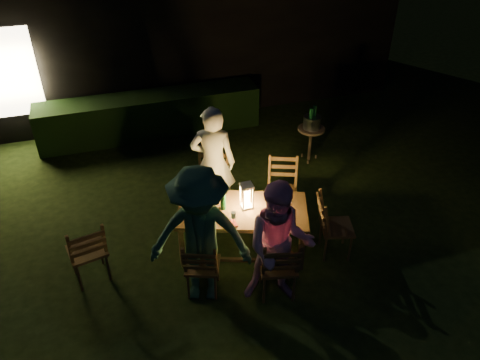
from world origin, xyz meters
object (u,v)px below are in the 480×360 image
object	(u,v)px
chair_near_left	(203,274)
person_opp_right	(279,245)
chair_near_right	(277,275)
ice_bucket	(312,122)
chair_far_left	(214,198)
bottle_bucket_a	(311,121)
chair_spare	(90,261)
chair_end	(334,236)
person_house_side	(213,163)
dining_table	(242,213)
bottle_table	(223,200)
lantern	(247,197)
chair_far_right	(282,200)
side_table	(311,132)
person_opp_left	(200,237)
bottle_bucket_b	(314,118)

from	to	relation	value
chair_near_left	person_opp_right	world-z (taller)	person_opp_right
chair_near_right	ice_bucket	size ratio (longest dim) A/B	3.26
chair_far_left	bottle_bucket_a	bearing A→B (deg)	-135.97
chair_spare	person_opp_right	xyz separation A→B (m)	(2.12, -1.01, 0.52)
chair_near_right	ice_bucket	bearing A→B (deg)	71.41
chair_near_right	chair_end	xyz separation A→B (m)	(1.00, 0.45, -0.01)
chair_end	person_house_side	world-z (taller)	person_house_side
dining_table	chair_spare	size ratio (longest dim) A/B	1.88
bottle_table	ice_bucket	distance (m)	2.78
dining_table	ice_bucket	xyz separation A→B (m)	(1.88, 1.89, 0.11)
chair_near_right	lantern	bearing A→B (deg)	109.05
chair_near_right	person_house_side	xyz separation A→B (m)	(-0.29, 1.81, 0.58)
ice_bucket	chair_near_left	bearing A→B (deg)	-136.36
chair_far_right	lantern	size ratio (longest dim) A/B	2.77
side_table	bottle_bucket_a	xyz separation A→B (m)	(-0.05, -0.04, 0.23)
chair_spare	bottle_table	bearing A→B (deg)	-11.19
chair_near_left	chair_far_right	bearing A→B (deg)	57.97
chair_near_right	chair_far_left	distance (m)	1.79
person_opp_left	lantern	distance (m)	1.00
dining_table	chair_end	bearing A→B (deg)	-0.06
chair_end	side_table	world-z (taller)	chair_end
person_opp_right	person_opp_left	bearing A→B (deg)	180.00
side_table	chair_end	bearing A→B (deg)	-107.43
dining_table	person_opp_right	world-z (taller)	person_opp_right
chair_spare	ice_bucket	world-z (taller)	chair_spare
chair_end	bottle_table	bearing A→B (deg)	-94.00
chair_spare	lantern	xyz separation A→B (m)	(2.05, -0.05, 0.56)
bottle_table	person_opp_right	bearing A→B (deg)	-69.95
dining_table	chair_near_left	world-z (taller)	chair_near_left
person_house_side	bottle_bucket_b	bearing A→B (deg)	-133.67
person_opp_left	ice_bucket	size ratio (longest dim) A/B	6.07
person_opp_right	lantern	xyz separation A→B (m)	(-0.07, 0.95, 0.03)
person_opp_right	bottle_bucket_b	world-z (taller)	person_opp_right
chair_near_left	bottle_table	xyz separation A→B (m)	(0.46, 0.65, 0.57)
chair_far_right	bottle_bucket_b	world-z (taller)	chair_far_right
chair_end	side_table	xyz separation A→B (m)	(0.73, 2.32, 0.27)
bottle_table	bottle_bucket_a	world-z (taller)	bottle_table
chair_far_left	lantern	distance (m)	1.04
bottle_bucket_a	chair_end	bearing A→B (deg)	-106.57
chair_end	bottle_bucket_a	world-z (taller)	chair_end
chair_spare	side_table	distance (m)	4.28
ice_bucket	side_table	bearing A→B (deg)	-90.00
person_opp_right	chair_near_left	bearing A→B (deg)	176.73
chair_far_right	bottle_bucket_a	bearing A→B (deg)	-106.43
chair_near_left	side_table	bearing A→B (deg)	65.08
bottle_bucket_a	person_opp_right	bearing A→B (deg)	-121.43
dining_table	lantern	xyz separation A→B (m)	(0.06, 0.03, 0.23)
chair_near_left	person_opp_left	bearing A→B (deg)	-88.62
chair_near_left	bottle_bucket_a	xyz separation A→B (m)	(2.52, 2.41, 0.52)
chair_near_left	chair_far_left	size ratio (longest dim) A/B	0.90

